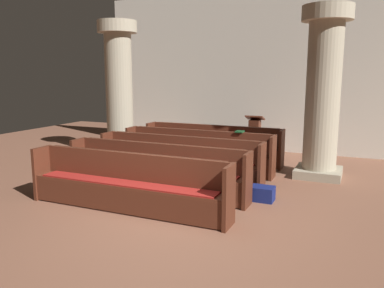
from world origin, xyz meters
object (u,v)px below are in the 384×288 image
Objects in this scene: pillar_aisle_side at (323,91)px; hymn_book at (240,132)px; pew_row_0 at (212,143)px; pew_row_1 at (197,150)px; pew_row_4 at (126,181)px; kneeler_box_navy at (262,194)px; pillar_far_side at (119,87)px; pew_row_2 at (179,158)px; pew_row_3 at (156,168)px; lectern at (254,138)px.

hymn_book is (-1.66, -0.37, -0.90)m from pillar_aisle_side.
pew_row_0 is at bearing 140.42° from hymn_book.
pew_row_4 is at bearing -90.00° from pew_row_1.
hymn_book reaches higher than kneeler_box_navy.
pillar_aisle_side is at bearing -1.81° from pillar_far_side.
pillar_far_side is at bearing 178.19° from pillar_aisle_side.
pew_row_2 reaches higher than kneeler_box_navy.
pew_row_4 is (0.00, -0.96, 0.00)m from pew_row_3.
pew_row_1 is 1.92m from pew_row_3.
hymn_book is (0.21, -2.11, 0.47)m from lectern.
pew_row_0 is 3.24× the size of lectern.
pillar_far_side is (-2.54, 0.72, 1.35)m from pew_row_1.
hymn_book is (0.93, 2.11, 0.45)m from pew_row_3.
pew_row_1 is at bearing 90.00° from pew_row_2.
pew_row_2 is 1.92m from pew_row_4.
pew_row_0 is 2.88m from pew_row_3.
pew_row_0 is 16.54× the size of hymn_book.
pew_row_1 is 2.96m from pillar_far_side.
pew_row_4 is (0.00, -3.84, 0.00)m from pew_row_0.
pew_row_0 is at bearing 90.00° from pew_row_2.
pew_row_3 is 0.96m from pew_row_4.
pew_row_3 is 1.00× the size of pew_row_4.
pew_row_4 is 8.73× the size of kneeler_box_navy.
pillar_aisle_side is 8.76× the size of kneeler_box_navy.
kneeler_box_navy is at bearing -109.03° from pillar_aisle_side.
pew_row_1 is at bearing 140.95° from kneeler_box_navy.
pillar_far_side reaches higher than pew_row_1.
pillar_aisle_side is at bearing 43.67° from pew_row_3.
pillar_aisle_side is 16.61× the size of hymn_book.
lectern reaches higher than hymn_book.
pew_row_3 is at bearing -90.00° from pew_row_1.
pew_row_3 is 4.28m from lectern.
hymn_book is 0.53× the size of kneeler_box_navy.
lectern is (-1.87, 1.75, -1.38)m from pillar_aisle_side.
pillar_aisle_side is (2.59, -0.41, 1.35)m from pew_row_0.
pew_row_3 is at bearing -113.89° from hymn_book.
pillar_aisle_side is 3.25× the size of lectern.
kneeler_box_navy is at bearing -26.87° from pillar_far_side.
pew_row_3 is 1.95m from kneeler_box_navy.
lectern is at bearing 77.52° from pew_row_2.
pillar_aisle_side is at bearing 12.46° from hymn_book.
pew_row_3 is 16.54× the size of hymn_book.
pew_row_1 is at bearing -107.41° from lectern.
pew_row_0 is 1.00× the size of pew_row_3.
pillar_far_side is at bearing 153.13° from kneeler_box_navy.
pew_row_1 is at bearing -168.61° from hymn_book.
pew_row_1 and pew_row_3 have the same top height.
kneeler_box_navy is (1.88, -2.48, -0.36)m from pew_row_0.
lectern is at bearing 106.78° from kneeler_box_navy.
pew_row_0 is at bearing 90.00° from pew_row_1.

